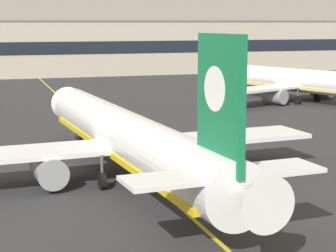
{
  "coord_description": "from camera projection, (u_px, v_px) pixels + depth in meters",
  "views": [
    {
      "loc": [
        -12.66,
        -28.8,
        12.2
      ],
      "look_at": [
        0.52,
        12.38,
        4.7
      ],
      "focal_mm": 63.9,
      "sensor_mm": 36.0,
      "label": 1
    }
  ],
  "objects": [
    {
      "name": "airliner_background",
      "position": [
        299.0,
        81.0,
        92.75
      ],
      "size": [
        30.06,
        37.8,
        11.16
      ],
      "color": "white",
      "rests_on": "ground"
    },
    {
      "name": "terminal_building",
      "position": [
        46.0,
        48.0,
        137.44
      ],
      "size": [
        153.59,
        12.4,
        12.83
      ],
      "color": "#B2A893",
      "rests_on": "ground"
    },
    {
      "name": "taxiway_centreline",
      "position": [
        111.0,
        143.0,
        61.06
      ],
      "size": [
        1.34,
        180.0,
        0.01
      ],
      "primitive_type": "cube",
      "rotation": [
        0.0,
        0.0,
        -0.01
      ],
      "color": "yellow",
      "rests_on": "ground"
    },
    {
      "name": "safety_cone_by_nose_gear",
      "position": [
        108.0,
        137.0,
        63.19
      ],
      "size": [
        0.44,
        0.44,
        0.55
      ],
      "color": "orange",
      "rests_on": "ground"
    },
    {
      "name": "ground_plane",
      "position": [
        227.0,
        247.0,
        32.91
      ],
      "size": [
        400.0,
        400.0,
        0.0
      ],
      "primitive_type": "plane",
      "color": "#2D2D30"
    },
    {
      "name": "airliner_foreground",
      "position": [
        127.0,
        138.0,
        46.38
      ],
      "size": [
        32.27,
        41.53,
        11.65
      ],
      "color": "white",
      "rests_on": "ground"
    }
  ]
}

